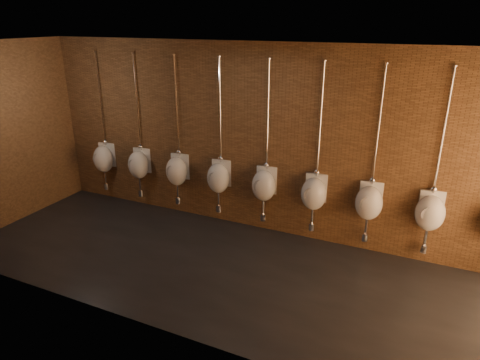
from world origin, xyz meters
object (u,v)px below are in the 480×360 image
(urinal_3, at_px, (219,177))
(urinal_5, at_px, (314,193))
(urinal_1, at_px, (139,164))
(urinal_6, at_px, (369,202))
(urinal_2, at_px, (177,170))
(urinal_4, at_px, (264,185))
(urinal_7, at_px, (430,212))
(urinal_0, at_px, (104,158))

(urinal_3, height_order, urinal_5, same)
(urinal_1, xyz_separation_m, urinal_6, (4.32, 0.00, 0.00))
(urinal_1, height_order, urinal_3, same)
(urinal_6, bearing_deg, urinal_5, 180.00)
(urinal_5, distance_m, urinal_6, 0.86)
(urinal_2, height_order, urinal_6, same)
(urinal_5, bearing_deg, urinal_6, 0.00)
(urinal_4, relative_size, urinal_5, 1.00)
(urinal_6, distance_m, urinal_7, 0.86)
(urinal_2, bearing_deg, urinal_5, 0.00)
(urinal_0, xyz_separation_m, urinal_3, (2.59, 0.00, 0.00))
(urinal_1, distance_m, urinal_3, 1.73)
(urinal_6, relative_size, urinal_7, 1.00)
(urinal_1, bearing_deg, urinal_3, 0.00)
(urinal_3, distance_m, urinal_5, 1.73)
(urinal_1, distance_m, urinal_6, 4.32)
(urinal_2, bearing_deg, urinal_7, 0.00)
(urinal_5, relative_size, urinal_7, 1.00)
(urinal_1, height_order, urinal_7, same)
(urinal_3, height_order, urinal_7, same)
(urinal_1, relative_size, urinal_4, 1.00)
(urinal_4, relative_size, urinal_7, 1.00)
(urinal_2, distance_m, urinal_7, 4.32)
(urinal_0, distance_m, urinal_1, 0.86)
(urinal_4, xyz_separation_m, urinal_6, (1.73, 0.00, 0.00))
(urinal_2, distance_m, urinal_4, 1.73)
(urinal_1, distance_m, urinal_2, 0.86)
(urinal_6, bearing_deg, urinal_1, 180.00)
(urinal_4, height_order, urinal_5, same)
(urinal_1, bearing_deg, urinal_6, 0.00)
(urinal_1, height_order, urinal_2, same)
(urinal_5, height_order, urinal_7, same)
(urinal_3, xyz_separation_m, urinal_5, (1.73, 0.00, 0.00))
(urinal_4, distance_m, urinal_6, 1.73)
(urinal_2, height_order, urinal_5, same)
(urinal_2, xyz_separation_m, urinal_6, (3.46, 0.00, 0.00))
(urinal_3, bearing_deg, urinal_4, 0.00)
(urinal_4, distance_m, urinal_5, 0.86)
(urinal_4, xyz_separation_m, urinal_7, (2.59, 0.00, 0.00))
(urinal_1, height_order, urinal_6, same)
(urinal_4, height_order, urinal_7, same)
(urinal_1, xyz_separation_m, urinal_4, (2.59, 0.00, 0.00))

